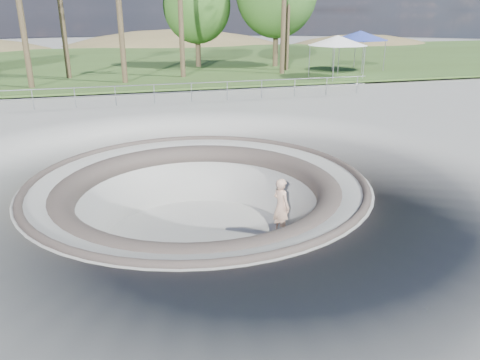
{
  "coord_description": "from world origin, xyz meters",
  "views": [
    {
      "loc": [
        -2.39,
        -13.16,
        4.87
      ],
      "look_at": [
        1.33,
        -0.03,
        -0.1
      ],
      "focal_mm": 35.0,
      "sensor_mm": 36.0,
      "label": 1
    }
  ],
  "objects": [
    {
      "name": "bushy_tree_mid",
      "position": [
        5.43,
        27.66,
        5.2
      ],
      "size": [
        5.63,
        5.12,
        8.12
      ],
      "color": "brown",
      "rests_on": "ground"
    },
    {
      "name": "ground",
      "position": [
        0.0,
        0.0,
        0.0
      ],
      "size": [
        180.0,
        180.0,
        0.0
      ],
      "primitive_type": "plane",
      "color": "gray",
      "rests_on": "ground"
    },
    {
      "name": "distant_hills",
      "position": [
        3.78,
        57.17,
        -7.02
      ],
      "size": [
        103.2,
        45.0,
        28.6
      ],
      "color": "brown",
      "rests_on": "ground"
    },
    {
      "name": "canopy_blue",
      "position": [
        17.22,
        21.3,
        2.98
      ],
      "size": [
        5.56,
        5.56,
        3.08
      ],
      "color": "gray",
      "rests_on": "ground"
    },
    {
      "name": "canopy_white",
      "position": [
        13.6,
        18.0,
        2.84
      ],
      "size": [
        5.65,
        5.65,
        2.93
      ],
      "color": "gray",
      "rests_on": "ground"
    },
    {
      "name": "skateboard",
      "position": [
        2.5,
        -0.61,
        -1.83
      ],
      "size": [
        0.9,
        0.31,
        0.09
      ],
      "color": "olive",
      "rests_on": "ground"
    },
    {
      "name": "safety_railing",
      "position": [
        0.0,
        12.0,
        0.69
      ],
      "size": [
        25.0,
        0.06,
        1.03
      ],
      "color": "gray",
      "rests_on": "ground"
    },
    {
      "name": "skate_bowl",
      "position": [
        0.0,
        0.0,
        -1.83
      ],
      "size": [
        14.0,
        14.0,
        4.1
      ],
      "color": "gray",
      "rests_on": "ground"
    },
    {
      "name": "grass_strip",
      "position": [
        0.0,
        34.0,
        0.22
      ],
      "size": [
        180.0,
        36.0,
        0.12
      ],
      "color": "#375020",
      "rests_on": "ground"
    },
    {
      "name": "skater",
      "position": [
        2.5,
        -0.61,
        -0.89
      ],
      "size": [
        0.64,
        0.78,
        1.84
      ],
      "primitive_type": "imported",
      "rotation": [
        0.0,
        0.0,
        1.92
      ],
      "color": "#E2B192",
      "rests_on": "skateboard"
    }
  ]
}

